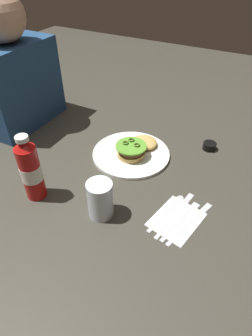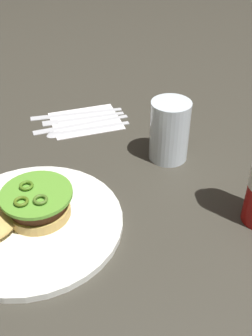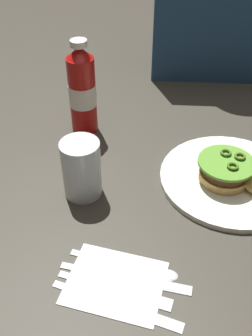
# 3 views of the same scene
# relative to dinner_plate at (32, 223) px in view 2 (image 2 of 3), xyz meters

# --- Properties ---
(ground_plane) EXTENTS (3.00, 3.00, 0.00)m
(ground_plane) POSITION_rel_dinner_plate_xyz_m (-0.10, 0.01, -0.01)
(ground_plane) COLOR #38362D
(dinner_plate) EXTENTS (0.29, 0.29, 0.01)m
(dinner_plate) POSITION_rel_dinner_plate_xyz_m (0.00, 0.00, 0.00)
(dinner_plate) COLOR white
(dinner_plate) RESTS_ON ground_plane
(burger_sandwich) EXTENTS (0.19, 0.12, 0.05)m
(burger_sandwich) POSITION_rel_dinner_plate_xyz_m (0.01, -0.01, 0.03)
(burger_sandwich) COLOR tan
(burger_sandwich) RESTS_ON dinner_plate
(water_glass) EXTENTS (0.08, 0.08, 0.12)m
(water_glass) POSITION_rel_dinner_plate_xyz_m (-0.30, -0.05, 0.05)
(water_glass) COLOR silver
(water_glass) RESTS_ON ground_plane
(napkin) EXTENTS (0.18, 0.15, 0.00)m
(napkin) POSITION_rel_dinner_plate_xyz_m (-0.22, -0.26, -0.00)
(napkin) COLOR white
(napkin) RESTS_ON ground_plane
(butter_knife) EXTENTS (0.21, 0.08, 0.00)m
(butter_knife) POSITION_rel_dinner_plate_xyz_m (-0.20, -0.31, -0.00)
(butter_knife) COLOR silver
(butter_knife) RESTS_ON napkin
(fork_utensil) EXTENTS (0.19, 0.06, 0.00)m
(fork_utensil) POSITION_rel_dinner_plate_xyz_m (-0.20, -0.28, -0.00)
(fork_utensil) COLOR silver
(fork_utensil) RESTS_ON napkin
(steak_knife) EXTENTS (0.22, 0.05, 0.00)m
(steak_knife) POSITION_rel_dinner_plate_xyz_m (-0.19, -0.26, -0.00)
(steak_knife) COLOR silver
(steak_knife) RESTS_ON napkin
(spoon_utensil) EXTENTS (0.19, 0.06, 0.00)m
(spoon_utensil) POSITION_rel_dinner_plate_xyz_m (-0.18, -0.23, -0.00)
(spoon_utensil) COLOR silver
(spoon_utensil) RESTS_ON napkin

